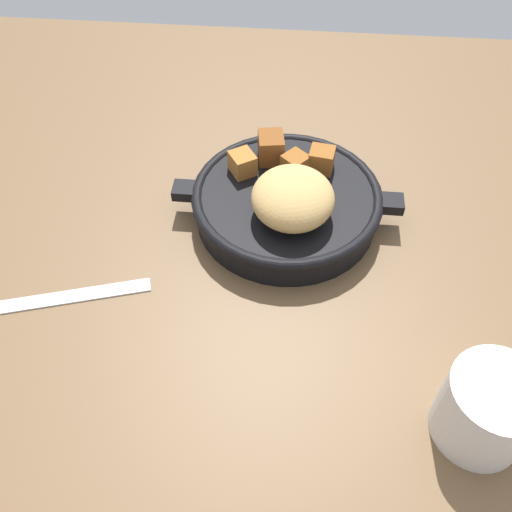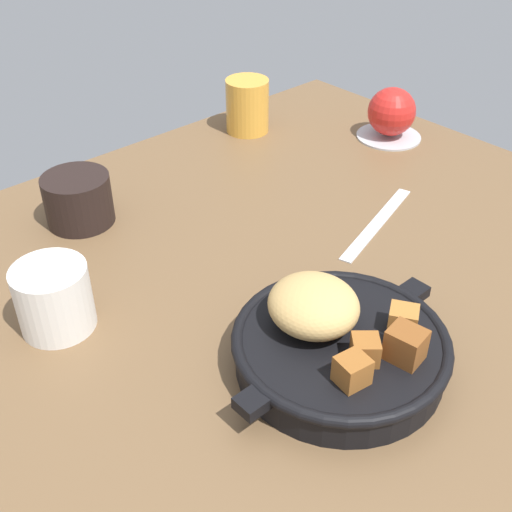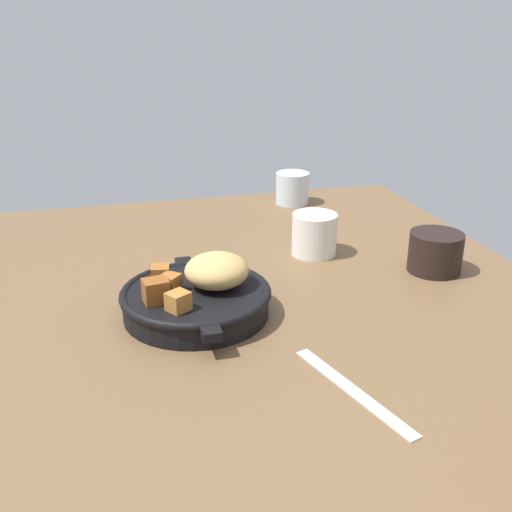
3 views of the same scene
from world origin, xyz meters
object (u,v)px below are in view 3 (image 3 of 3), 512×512
Objects in this scene: water_glass_short at (292,188)px; ceramic_mug_white at (314,234)px; cast_iron_skillet at (198,295)px; coffee_mug_dark at (435,252)px; butter_knife at (353,390)px.

ceramic_mug_white is at bearing -10.76° from water_glass_short.
ceramic_mug_white is 29.81cm from water_glass_short.
cast_iron_skillet reaches higher than coffee_mug_dark.
ceramic_mug_white is (-17.12, 23.03, 0.72)cm from cast_iron_skillet.
cast_iron_skillet is 1.28× the size of butter_knife.
cast_iron_skillet reaches higher than water_glass_short.
water_glass_short is 0.84× the size of coffee_mug_dark.
ceramic_mug_white reaches higher than butter_knife.
coffee_mug_dark is (41.18, 10.67, -0.16)cm from water_glass_short.
cast_iron_skillet is 26.35cm from butter_knife.
coffee_mug_dark is at bearing 53.79° from ceramic_mug_white.
cast_iron_skillet is 3.48× the size of water_glass_short.
butter_knife is 2.71× the size of water_glass_short.
water_glass_short is at bearing 169.24° from ceramic_mug_white.
butter_knife is (22.58, 13.31, -2.69)cm from cast_iron_skillet.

